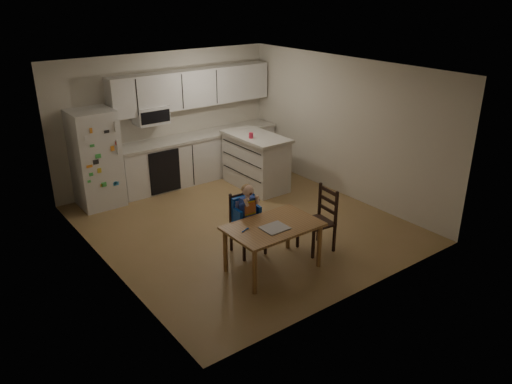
{
  "coord_description": "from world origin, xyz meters",
  "views": [
    {
      "loc": [
        -4.21,
        -6.03,
        3.63
      ],
      "look_at": [
        -0.3,
        -0.8,
        0.9
      ],
      "focal_mm": 35.0,
      "sensor_mm": 36.0,
      "label": 1
    }
  ],
  "objects": [
    {
      "name": "refrigerator",
      "position": [
        -1.55,
        2.15,
        0.85
      ],
      "size": [
        0.72,
        0.7,
        1.7
      ],
      "primitive_type": "cube",
      "color": "silver",
      "rests_on": "ground"
    },
    {
      "name": "chair_booster",
      "position": [
        -0.47,
        -0.78,
        0.64
      ],
      "size": [
        0.42,
        0.42,
        1.06
      ],
      "rotation": [
        0.0,
        0.0,
        -0.07
      ],
      "color": "black",
      "rests_on": "ground"
    },
    {
      "name": "room",
      "position": [
        0.0,
        0.48,
        1.25
      ],
      "size": [
        4.52,
        5.01,
        2.51
      ],
      "color": "olive",
      "rests_on": "ground"
    },
    {
      "name": "kitchen_run",
      "position": [
        0.5,
        2.24,
        0.88
      ],
      "size": [
        3.37,
        0.62,
        2.15
      ],
      "color": "silver",
      "rests_on": "ground"
    },
    {
      "name": "kitchen_island",
      "position": [
        1.17,
        1.19,
        0.52
      ],
      "size": [
        0.73,
        1.39,
        1.02
      ],
      "color": "silver",
      "rests_on": "ground"
    },
    {
      "name": "toddler_spoon",
      "position": [
        -0.87,
        -1.31,
        0.68
      ],
      "size": [
        0.12,
        0.06,
        0.02
      ],
      "primitive_type": "cylinder",
      "rotation": [
        0.0,
        1.57,
        0.35
      ],
      "color": "#0E43B3",
      "rests_on": "dining_table"
    },
    {
      "name": "red_cup",
      "position": [
        0.99,
        1.08,
        1.08
      ],
      "size": [
        0.08,
        0.08,
        0.1
      ],
      "primitive_type": "cylinder",
      "color": "#C82542",
      "rests_on": "kitchen_island"
    },
    {
      "name": "napkin",
      "position": [
        -0.51,
        -1.49,
        0.68
      ],
      "size": [
        0.34,
        0.29,
        0.01
      ],
      "primitive_type": "cube",
      "color": "#A2A2A6",
      "rests_on": "dining_table"
    },
    {
      "name": "chair_side",
      "position": [
        0.48,
        -1.36,
        0.54
      ],
      "size": [
        0.46,
        0.46,
        0.95
      ],
      "rotation": [
        0.0,
        0.0,
        -1.68
      ],
      "color": "black",
      "rests_on": "ground"
    },
    {
      "name": "dining_table",
      "position": [
        -0.47,
        -1.4,
        0.58
      ],
      "size": [
        1.25,
        0.8,
        0.67
      ],
      "color": "brown",
      "rests_on": "ground"
    }
  ]
}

